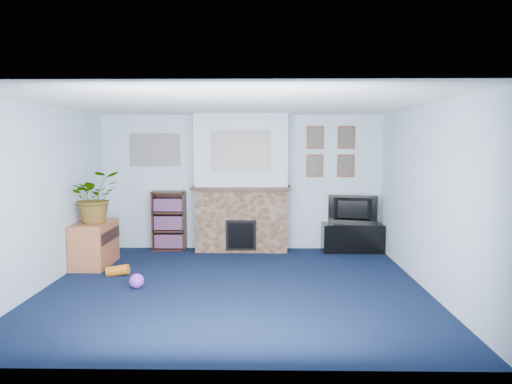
{
  "coord_description": "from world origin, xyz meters",
  "views": [
    {
      "loc": [
        0.38,
        -5.9,
        1.89
      ],
      "look_at": [
        0.27,
        0.88,
        1.17
      ],
      "focal_mm": 32.0,
      "sensor_mm": 36.0,
      "label": 1
    }
  ],
  "objects_px": {
    "television": "(352,210)",
    "sideboard": "(95,243)",
    "bookshelf": "(169,222)",
    "tv_stand": "(352,239)"
  },
  "relations": [
    {
      "from": "bookshelf",
      "to": "sideboard",
      "type": "relative_size",
      "value": 1.19
    },
    {
      "from": "television",
      "to": "sideboard",
      "type": "bearing_deg",
      "value": 27.22
    },
    {
      "from": "tv_stand",
      "to": "television",
      "type": "relative_size",
      "value": 1.22
    },
    {
      "from": "tv_stand",
      "to": "sideboard",
      "type": "distance_m",
      "value": 4.31
    },
    {
      "from": "bookshelf",
      "to": "tv_stand",
      "type": "bearing_deg",
      "value": -1.35
    },
    {
      "from": "television",
      "to": "bookshelf",
      "type": "xyz_separation_m",
      "value": [
        -3.24,
        0.06,
        -0.24
      ]
    },
    {
      "from": "television",
      "to": "sideboard",
      "type": "relative_size",
      "value": 0.97
    },
    {
      "from": "television",
      "to": "sideboard",
      "type": "height_order",
      "value": "television"
    },
    {
      "from": "television",
      "to": "sideboard",
      "type": "xyz_separation_m",
      "value": [
        -4.19,
        -1.02,
        -0.39
      ]
    },
    {
      "from": "tv_stand",
      "to": "bookshelf",
      "type": "distance_m",
      "value": 3.25
    }
  ]
}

